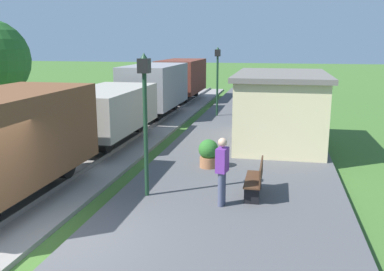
% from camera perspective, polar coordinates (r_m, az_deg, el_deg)
% --- Properties ---
extents(ground_plane, '(160.00, 160.00, 0.00)m').
position_cam_1_polar(ground_plane, '(9.47, -17.64, -14.56)').
color(ground_plane, '#3D6628').
extents(platform_slab, '(6.00, 60.00, 0.25)m').
position_cam_1_polar(platform_slab, '(8.43, 2.53, -16.53)').
color(platform_slab, '#4C4C4F').
rests_on(platform_slab, ground).
extents(freight_train, '(2.50, 26.00, 2.72)m').
position_cam_1_polar(freight_train, '(20.64, -7.51, 5.16)').
color(freight_train, brown).
rests_on(freight_train, rail_near).
extents(station_hut, '(3.50, 5.80, 2.78)m').
position_cam_1_polar(station_hut, '(17.18, 11.76, 3.65)').
color(station_hut, beige).
rests_on(station_hut, platform_slab).
extents(bench_near_hut, '(0.42, 1.50, 0.91)m').
position_cam_1_polar(bench_near_hut, '(11.25, 8.61, -5.74)').
color(bench_near_hut, '#422819').
rests_on(bench_near_hut, platform_slab).
extents(bench_down_platform, '(0.42, 1.50, 0.91)m').
position_cam_1_polar(bench_down_platform, '(22.08, 10.26, 3.19)').
color(bench_down_platform, '#422819').
rests_on(bench_down_platform, platform_slab).
extents(person_waiting, '(0.30, 0.42, 1.71)m').
position_cam_1_polar(person_waiting, '(10.39, 4.06, -4.50)').
color(person_waiting, '#474C66').
rests_on(person_waiting, platform_slab).
extents(potted_planter, '(0.64, 0.64, 0.92)m').
position_cam_1_polar(potted_planter, '(13.64, 2.22, -2.36)').
color(potted_planter, '#9E6642').
rests_on(potted_planter, platform_slab).
extents(lamp_post_near, '(0.28, 0.28, 3.70)m').
position_cam_1_polar(lamp_post_near, '(10.76, -6.35, 4.88)').
color(lamp_post_near, '#193823').
rests_on(lamp_post_near, platform_slab).
extents(lamp_post_far, '(0.28, 0.28, 3.70)m').
position_cam_1_polar(lamp_post_far, '(23.03, 3.44, 8.95)').
color(lamp_post_far, '#193823').
rests_on(lamp_post_far, platform_slab).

